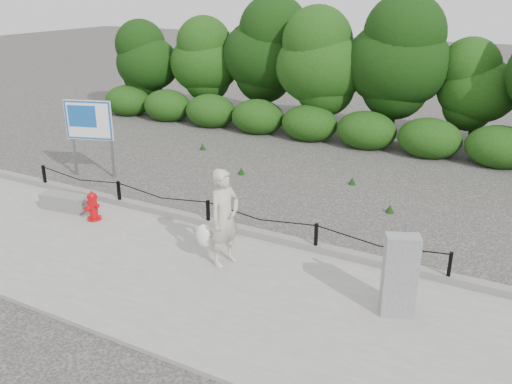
{
  "coord_description": "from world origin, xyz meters",
  "views": [
    {
      "loc": [
        6.01,
        -8.89,
        4.99
      ],
      "look_at": [
        1.06,
        0.2,
        1.0
      ],
      "focal_mm": 38.0,
      "sensor_mm": 36.0,
      "label": 1
    }
  ],
  "objects": [
    {
      "name": "curb",
      "position": [
        0.0,
        0.05,
        0.15
      ],
      "size": [
        14.0,
        0.22,
        0.14
      ],
      "primitive_type": "cube",
      "color": "slate",
      "rests_on": "sidewalk"
    },
    {
      "name": "fire_hydrant",
      "position": [
        -2.43,
        -0.92,
        0.4
      ],
      "size": [
        0.36,
        0.37,
        0.67
      ],
      "rotation": [
        0.0,
        0.0,
        -0.12
      ],
      "color": "#BD070D",
      "rests_on": "sidewalk"
    },
    {
      "name": "treeline",
      "position": [
        0.5,
        8.93,
        2.55
      ],
      "size": [
        19.96,
        3.78,
        4.75
      ],
      "color": "black",
      "rests_on": "ground"
    },
    {
      "name": "sidewalk",
      "position": [
        0.0,
        -2.0,
        0.04
      ],
      "size": [
        14.0,
        4.0,
        0.08
      ],
      "primitive_type": "cube",
      "color": "gray",
      "rests_on": "ground"
    },
    {
      "name": "utility_cabinet",
      "position": [
        4.45,
        -1.36,
        0.76
      ],
      "size": [
        0.59,
        0.48,
        1.5
      ],
      "rotation": [
        0.0,
        0.0,
        0.42
      ],
      "color": "#999A9C",
      "rests_on": "sidewalk"
    },
    {
      "name": "pedestrian",
      "position": [
        1.17,
        -1.24,
        0.98
      ],
      "size": [
        0.81,
        0.76,
        1.85
      ],
      "rotation": [
        0.0,
        0.0,
        1.34
      ],
      "color": "#BDB5A2",
      "rests_on": "sidewalk"
    },
    {
      "name": "ground",
      "position": [
        0.0,
        0.0,
        0.0
      ],
      "size": [
        90.0,
        90.0,
        0.0
      ],
      "primitive_type": "plane",
      "color": "#2D2B28",
      "rests_on": "ground"
    },
    {
      "name": "concrete_block",
      "position": [
        -3.45,
        -0.8,
        0.26
      ],
      "size": [
        1.17,
        0.53,
        0.36
      ],
      "primitive_type": "cube",
      "rotation": [
        0.0,
        0.0,
        0.12
      ],
      "color": "slate",
      "rests_on": "sidewalk"
    },
    {
      "name": "chain_barrier",
      "position": [
        0.0,
        0.0,
        0.46
      ],
      "size": [
        10.06,
        0.06,
        0.6
      ],
      "color": "black",
      "rests_on": "sidewalk"
    },
    {
      "name": "advertising_sign",
      "position": [
        -4.68,
        1.4,
        1.5
      ],
      "size": [
        1.28,
        0.48,
        2.12
      ],
      "rotation": [
        0.0,
        0.0,
        0.32
      ],
      "color": "slate",
      "rests_on": "ground"
    }
  ]
}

